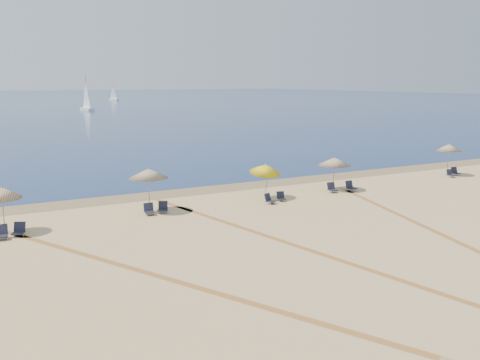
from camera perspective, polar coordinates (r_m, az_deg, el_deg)
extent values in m
plane|color=#0C2151|center=(234.53, -24.04, 8.10)|extent=(500.00, 500.00, 0.00)
plane|color=olive|center=(36.98, -2.86, -0.93)|extent=(500.00, 500.00, 0.00)
cylinder|color=gray|center=(28.36, -24.60, -3.24)|extent=(0.05, 0.14, 2.27)
cone|color=beige|center=(28.19, -24.76, -1.28)|extent=(1.92, 1.94, 0.63)
sphere|color=gray|center=(28.13, -24.81, -0.68)|extent=(0.08, 0.08, 0.08)
cylinder|color=gray|center=(30.53, -9.98, -1.27)|extent=(0.05, 0.05, 2.46)
cone|color=beige|center=(30.32, -10.04, 0.73)|extent=(2.24, 2.24, 0.55)
sphere|color=gray|center=(30.27, -10.06, 1.28)|extent=(0.08, 0.08, 0.08)
cylinder|color=gray|center=(33.32, 2.95, -0.36)|extent=(0.05, 0.51, 2.16)
cone|color=yellow|center=(33.32, 2.80, 1.26)|extent=(1.99, 2.06, 0.95)
sphere|color=gray|center=(33.28, 2.80, 1.77)|extent=(0.08, 0.08, 0.08)
cylinder|color=gray|center=(36.70, 10.28, 0.55)|extent=(0.05, 0.05, 2.20)
cone|color=beige|center=(36.54, 10.33, 2.02)|extent=(2.32, 2.32, 0.55)
sphere|color=gray|center=(36.50, 10.34, 2.49)|extent=(0.08, 0.08, 0.08)
cylinder|color=gray|center=(45.06, 21.89, 1.99)|extent=(0.05, 0.05, 2.44)
cone|color=beige|center=(44.92, 21.98, 3.34)|extent=(1.97, 1.97, 0.55)
sphere|color=gray|center=(44.88, 22.01, 3.72)|extent=(0.08, 0.08, 0.08)
cube|color=black|center=(27.65, -24.75, -5.62)|extent=(0.62, 0.62, 0.05)
cube|color=black|center=(27.86, -24.78, -4.97)|extent=(0.59, 0.25, 0.52)
cylinder|color=#A5A5AD|center=(27.47, -24.22, -5.89)|extent=(0.03, 0.03, 0.19)
cube|color=black|center=(27.90, -23.22, -5.38)|extent=(0.73, 0.73, 0.05)
cube|color=black|center=(28.08, -23.08, -4.75)|extent=(0.59, 0.41, 0.50)
cylinder|color=#A5A5AD|center=(27.80, -23.61, -5.66)|extent=(0.02, 0.02, 0.18)
cylinder|color=#A5A5AD|center=(27.65, -22.74, -5.67)|extent=(0.02, 0.02, 0.18)
cube|color=black|center=(30.08, -9.91, -3.50)|extent=(0.59, 0.59, 0.05)
cube|color=black|center=(30.28, -10.04, -2.94)|extent=(0.56, 0.25, 0.49)
cylinder|color=#A5A5AD|center=(29.87, -10.20, -3.79)|extent=(0.02, 0.02, 0.18)
cylinder|color=#A5A5AD|center=(29.96, -9.38, -3.72)|extent=(0.02, 0.02, 0.18)
cube|color=black|center=(30.46, -8.47, -3.28)|extent=(0.70, 0.70, 0.05)
cube|color=black|center=(30.66, -8.47, -2.74)|extent=(0.57, 0.38, 0.48)
cylinder|color=#A5A5AD|center=(30.31, -8.76, -3.53)|extent=(0.02, 0.02, 0.18)
cylinder|color=#A5A5AD|center=(30.29, -7.94, -3.52)|extent=(0.02, 0.02, 0.18)
cube|color=black|center=(32.35, 3.43, -2.35)|extent=(0.70, 0.70, 0.05)
cube|color=black|center=(32.45, 3.06, -1.89)|extent=(0.56, 0.40, 0.47)
cylinder|color=#A5A5AD|center=(32.04, 3.39, -2.64)|extent=(0.02, 0.02, 0.17)
cylinder|color=#A5A5AD|center=(32.38, 3.82, -2.50)|extent=(0.02, 0.02, 0.17)
cube|color=black|center=(33.12, 4.58, -2.07)|extent=(0.61, 0.61, 0.04)
cube|color=black|center=(33.30, 4.47, -1.62)|extent=(0.52, 0.31, 0.44)
cylinder|color=#A5A5AD|center=(32.94, 4.41, -2.29)|extent=(0.02, 0.02, 0.16)
cylinder|color=#A5A5AD|center=(33.05, 5.07, -2.25)|extent=(0.02, 0.02, 0.16)
cube|color=black|center=(36.11, 10.19, -1.09)|extent=(0.62, 0.62, 0.05)
cube|color=black|center=(36.29, 9.97, -0.63)|extent=(0.58, 0.27, 0.50)
cylinder|color=#A5A5AD|center=(35.85, 10.07, -1.32)|extent=(0.02, 0.02, 0.18)
cylinder|color=#A5A5AD|center=(36.09, 10.68, -1.27)|extent=(0.02, 0.02, 0.18)
cube|color=black|center=(36.87, 12.20, -0.91)|extent=(0.62, 0.62, 0.05)
cube|color=black|center=(37.02, 11.91, -0.45)|extent=(0.59, 0.25, 0.52)
cylinder|color=#A5A5AD|center=(36.57, 12.14, -1.15)|extent=(0.03, 0.03, 0.19)
cylinder|color=#A5A5AD|center=(36.89, 12.66, -1.07)|extent=(0.03, 0.03, 0.19)
cube|color=black|center=(44.49, 22.25, 0.49)|extent=(0.51, 0.51, 0.05)
cube|color=black|center=(44.62, 22.02, 0.82)|extent=(0.51, 0.19, 0.46)
cylinder|color=#A5A5AD|center=(44.24, 22.25, 0.32)|extent=(0.02, 0.02, 0.17)
cylinder|color=#A5A5AD|center=(44.55, 22.59, 0.37)|extent=(0.02, 0.02, 0.17)
cube|color=black|center=(45.50, 22.70, 0.68)|extent=(0.60, 0.60, 0.05)
cube|color=black|center=(45.65, 22.49, 1.03)|extent=(0.56, 0.26, 0.49)
cylinder|color=#A5A5AD|center=(45.24, 22.68, 0.52)|extent=(0.02, 0.02, 0.18)
cylinder|color=#A5A5AD|center=(45.54, 23.08, 0.55)|extent=(0.02, 0.02, 0.18)
cube|color=white|center=(140.49, -16.48, 7.49)|extent=(2.59, 6.29, 0.67)
cylinder|color=gray|center=(140.33, -16.57, 9.25)|extent=(0.13, 0.13, 8.88)
cube|color=white|center=(209.61, -13.73, 8.58)|extent=(3.25, 4.65, 0.51)
cylinder|color=gray|center=(209.52, -13.77, 9.47)|extent=(0.10, 0.10, 6.76)
plane|color=tan|center=(23.66, 8.39, -7.89)|extent=(33.41, 33.41, 0.00)
plane|color=tan|center=(24.36, 6.45, -7.28)|extent=(33.41, 33.41, 0.00)
plane|color=tan|center=(26.36, 23.83, -6.75)|extent=(33.80, 33.80, 0.00)
plane|color=tan|center=(22.47, -13.08, -9.08)|extent=(37.76, 37.76, 0.00)
plane|color=tan|center=(23.27, -14.92, -8.47)|extent=(37.76, 37.76, 0.00)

